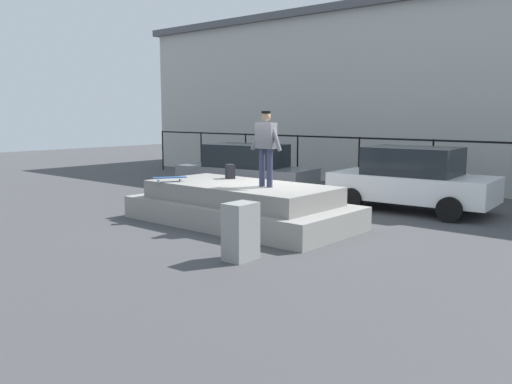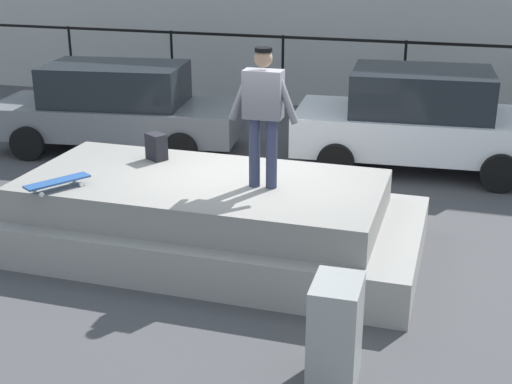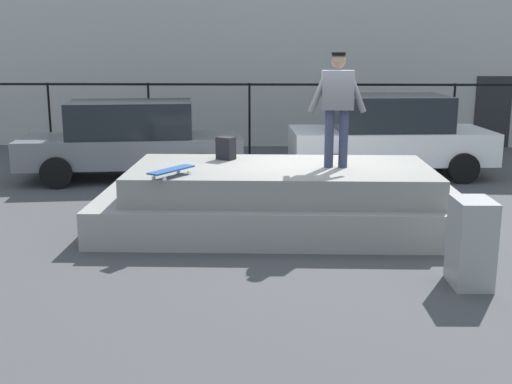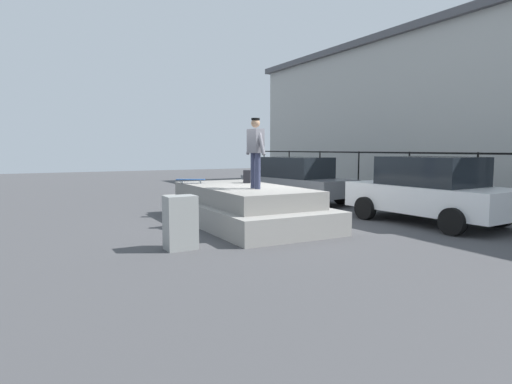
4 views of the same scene
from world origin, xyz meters
name	(u,v)px [view 1 (image 1 of 4)]	position (x,y,z in m)	size (l,w,h in m)	color
ground_plane	(271,223)	(0.00, 0.00, 0.00)	(60.00, 60.00, 0.00)	#424244
concrete_ledge	(240,205)	(-0.55, -0.49, 0.45)	(5.69, 2.72, 0.99)	gray
skateboarder	(266,143)	(0.29, -0.54, 2.01)	(0.89, 0.25, 1.75)	#2D334C
skateboard	(170,178)	(-2.14, -1.38, 1.09)	(0.60, 0.81, 0.12)	#264C8C
backpack	(230,171)	(-1.47, 0.11, 1.17)	(0.28, 0.20, 0.37)	black
car_grey_sedan_near	(246,169)	(-3.76, 3.31, 0.85)	(4.90, 2.50, 1.67)	slate
car_white_sedan_mid	(412,179)	(1.89, 3.86, 0.89)	(4.47, 2.45, 1.77)	white
utility_box	(241,231)	(1.70, -2.96, 0.53)	(0.44, 0.60, 1.06)	gray
fence_row	(394,154)	(0.00, 6.56, 1.35)	(24.06, 0.06, 1.88)	black
warehouse_building	(461,95)	(0.00, 12.39, 3.43)	(27.87, 9.39, 6.84)	#B2B2AD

